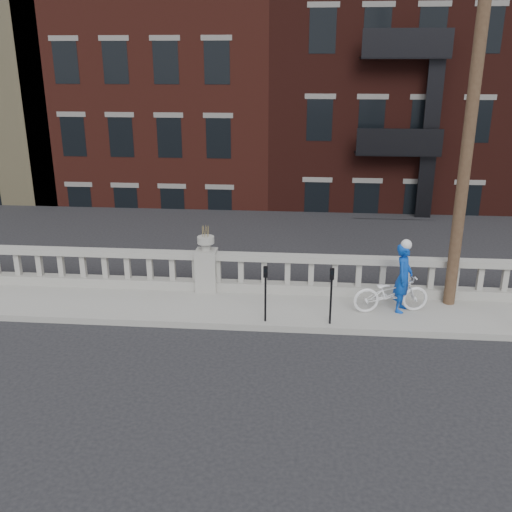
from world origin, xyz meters
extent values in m
plane|color=black|center=(0.00, 0.00, 0.00)|extent=(120.00, 120.00, 0.00)
cube|color=gray|center=(0.00, 3.00, 0.07)|extent=(32.00, 2.20, 0.15)
cube|color=gray|center=(0.00, 3.95, 0.28)|extent=(28.00, 0.34, 0.25)
cube|color=gray|center=(0.00, 3.95, 1.10)|extent=(28.00, 0.34, 0.16)
cube|color=gray|center=(0.00, 3.95, 0.70)|extent=(0.55, 0.55, 1.10)
cylinder|color=gray|center=(0.00, 3.95, 1.35)|extent=(0.24, 0.24, 0.20)
cylinder|color=gray|center=(0.00, 3.95, 1.53)|extent=(0.44, 0.44, 0.18)
cube|color=#605E59|center=(0.00, 4.30, -2.42)|extent=(36.00, 0.50, 5.15)
cube|color=black|center=(0.00, 25.95, -5.25)|extent=(80.00, 44.00, 0.50)
cube|color=#595651|center=(-2.00, 8.45, -3.00)|extent=(16.00, 7.00, 4.00)
cube|color=#491B15|center=(-4.00, 19.95, 2.00)|extent=(10.00, 14.00, 14.00)
cube|color=#34120E|center=(6.00, 19.95, 2.75)|extent=(10.00, 14.00, 15.50)
cylinder|color=#422D1E|center=(6.20, 3.60, 5.15)|extent=(0.28, 0.28, 10.00)
cylinder|color=black|center=(1.68, 2.15, 0.70)|extent=(0.05, 0.05, 1.10)
cube|color=black|center=(1.68, 2.15, 1.38)|extent=(0.10, 0.08, 0.26)
cube|color=black|center=(1.68, 2.10, 1.42)|extent=(0.06, 0.01, 0.08)
cylinder|color=black|center=(3.18, 2.15, 0.70)|extent=(0.05, 0.05, 1.10)
cube|color=black|center=(3.18, 2.15, 1.38)|extent=(0.10, 0.08, 0.26)
cube|color=black|center=(3.18, 2.10, 1.42)|extent=(0.06, 0.01, 0.08)
imported|color=white|center=(4.65, 2.97, 0.63)|extent=(1.90, 0.94, 0.96)
imported|color=#0B3DA9|center=(4.93, 3.05, 1.00)|extent=(0.61, 0.73, 1.70)
camera|label=1|loc=(2.53, -9.93, 5.94)|focal=40.00mm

